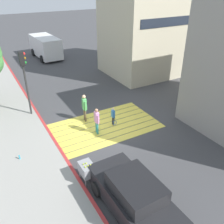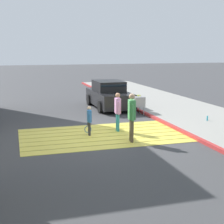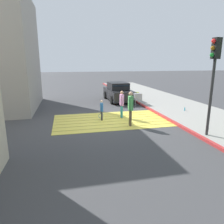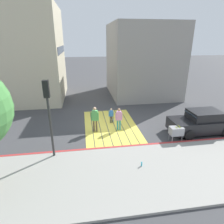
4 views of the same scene
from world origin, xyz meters
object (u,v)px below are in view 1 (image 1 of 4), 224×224
at_px(traffic_light_corner, 24,71).
at_px(pedestrian_child_with_racket, 113,116).
at_px(water_bottle, 20,157).
at_px(pedestrian_adult_lead, 97,119).
at_px(van_down_street, 46,47).
at_px(car_parked_near_curb, 133,196).
at_px(tennis_ball_cart, 87,169).
at_px(pedestrian_adult_trailing, 84,106).

relative_size(traffic_light_corner, pedestrian_child_with_racket, 3.58).
xyz_separation_m(water_bottle, pedestrian_adult_lead, (4.45, 0.32, 0.71)).
bearing_deg(water_bottle, traffic_light_corner, 69.43).
relative_size(van_down_street, pedestrian_child_with_racket, 4.47).
bearing_deg(van_down_street, car_parked_near_curb, -98.19).
bearing_deg(tennis_ball_cart, traffic_light_corner, 95.28).
height_order(van_down_street, pedestrian_adult_lead, van_down_street).
bearing_deg(car_parked_near_curb, pedestrian_adult_lead, 77.65).
relative_size(water_bottle, pedestrian_child_with_racket, 0.19).
xyz_separation_m(traffic_light_corner, pedestrian_adult_trailing, (2.77, -2.44, -1.99)).
bearing_deg(car_parked_near_curb, water_bottle, 121.95).
xyz_separation_m(car_parked_near_curb, water_bottle, (-3.24, 5.20, -0.50)).
distance_m(van_down_street, tennis_ball_cart, 20.50).
xyz_separation_m(van_down_street, traffic_light_corner, (-4.80, -12.73, 1.76)).
distance_m(pedestrian_adult_lead, pedestrian_child_with_racket, 1.36).
distance_m(tennis_ball_cart, pedestrian_adult_lead, 3.88).
height_order(traffic_light_corner, pedestrian_child_with_racket, traffic_light_corner).
distance_m(traffic_light_corner, tennis_ball_cart, 7.74).
height_order(water_bottle, pedestrian_adult_lead, pedestrian_adult_lead).
relative_size(pedestrian_adult_lead, pedestrian_child_with_racket, 1.37).
height_order(water_bottle, pedestrian_adult_trailing, pedestrian_adult_trailing).
xyz_separation_m(car_parked_near_curb, tennis_ball_cart, (-0.90, 2.28, -0.04)).
bearing_deg(traffic_light_corner, pedestrian_child_with_racket, -42.73).
relative_size(van_down_street, pedestrian_adult_trailing, 2.94).
height_order(pedestrian_adult_lead, pedestrian_child_with_racket, pedestrian_adult_lead).
bearing_deg(tennis_ball_cart, water_bottle, 128.72).
bearing_deg(water_bottle, tennis_ball_cart, -51.28).
bearing_deg(car_parked_near_curb, van_down_street, 81.81).
distance_m(tennis_ball_cart, pedestrian_adult_trailing, 5.35).
height_order(traffic_light_corner, pedestrian_adult_lead, traffic_light_corner).
height_order(tennis_ball_cart, pedestrian_child_with_racket, pedestrian_child_with_racket).
distance_m(car_parked_near_curb, tennis_ball_cart, 2.45).
xyz_separation_m(car_parked_near_curb, van_down_street, (3.22, 22.35, 0.54)).
relative_size(car_parked_near_curb, pedestrian_adult_trailing, 2.40).
bearing_deg(pedestrian_adult_lead, car_parked_near_curb, -102.35).
relative_size(traffic_light_corner, tennis_ball_cart, 4.17).
bearing_deg(pedestrian_adult_lead, pedestrian_adult_trailing, 90.53).
relative_size(tennis_ball_cart, water_bottle, 4.63).
distance_m(pedestrian_adult_lead, pedestrian_adult_trailing, 1.67).
distance_m(water_bottle, pedestrian_adult_lead, 4.52).
distance_m(car_parked_near_curb, traffic_light_corner, 10.02).
relative_size(van_down_street, tennis_ball_cart, 5.19).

